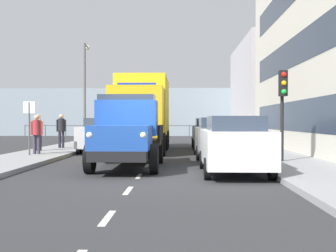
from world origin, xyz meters
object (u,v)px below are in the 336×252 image
at_px(truck_vintage_blue, 127,133).
at_px(car_white_kerbside_near, 234,144).
at_px(lorry_cargo_yellow, 143,111).
at_px(street_sign, 29,118).
at_px(car_grey_kerbside_1, 218,137).
at_px(car_navy_kerbside_2, 209,133).
at_px(traffic_light_near, 283,96).
at_px(car_maroon_oppositeside_1, 118,132).
at_px(pedestrian_in_dark_coat, 38,129).
at_px(lamp_post_promenade, 85,84).
at_px(pedestrian_strolling, 37,131).
at_px(pedestrian_near_railing, 61,128).
at_px(lamp_post_far, 114,101).
at_px(car_silver_oppositeside_0, 102,134).

height_order(truck_vintage_blue, car_white_kerbside_near, truck_vintage_blue).
relative_size(lorry_cargo_yellow, street_sign, 3.65).
height_order(truck_vintage_blue, car_grey_kerbside_1, truck_vintage_blue).
distance_m(car_navy_kerbside_2, traffic_light_near, 9.32).
xyz_separation_m(car_maroon_oppositeside_1, pedestrian_in_dark_coat, (2.88, 6.51, 0.28)).
bearing_deg(lamp_post_promenade, traffic_light_near, 127.68).
xyz_separation_m(car_navy_kerbside_2, pedestrian_strolling, (7.84, 5.82, 0.25)).
distance_m(pedestrian_near_railing, traffic_light_near, 12.34).
bearing_deg(lamp_post_far, pedestrian_strolling, 90.42).
bearing_deg(lamp_post_far, lorry_cargo_yellow, 103.49).
relative_size(car_white_kerbside_near, lamp_post_far, 0.77).
distance_m(lorry_cargo_yellow, car_maroon_oppositeside_1, 5.19).
bearing_deg(lorry_cargo_yellow, car_silver_oppositeside_0, 20.20).
height_order(car_maroon_oppositeside_1, traffic_light_near, traffic_light_near).
xyz_separation_m(pedestrian_strolling, street_sign, (0.05, 0.75, 0.54)).
relative_size(truck_vintage_blue, car_white_kerbside_near, 1.33).
xyz_separation_m(truck_vintage_blue, pedestrian_near_railing, (4.59, -8.36, 0.03)).
height_order(car_navy_kerbside_2, traffic_light_near, traffic_light_near).
xyz_separation_m(car_grey_kerbside_1, lamp_post_far, (8.01, -22.16, 2.61)).
distance_m(lorry_cargo_yellow, pedestrian_strolling, 5.77).
relative_size(car_white_kerbside_near, car_silver_oppositeside_0, 0.97).
bearing_deg(car_navy_kerbside_2, pedestrian_in_dark_coat, 24.84).
bearing_deg(car_maroon_oppositeside_1, truck_vintage_blue, 99.85).
bearing_deg(street_sign, car_navy_kerbside_2, -140.24).
xyz_separation_m(car_grey_kerbside_1, traffic_light_near, (-2.01, 3.25, 1.58)).
relative_size(car_silver_oppositeside_0, traffic_light_near, 1.37).
height_order(pedestrian_in_dark_coat, traffic_light_near, traffic_light_near).
distance_m(car_white_kerbside_near, pedestrian_near_railing, 12.43).
distance_m(car_navy_kerbside_2, pedestrian_strolling, 9.77).
relative_size(car_white_kerbside_near, pedestrian_strolling, 2.51).
bearing_deg(street_sign, pedestrian_near_railing, -89.58).
distance_m(car_white_kerbside_near, traffic_light_near, 3.48).
relative_size(truck_vintage_blue, pedestrian_near_railing, 3.15).
height_order(lorry_cargo_yellow, car_grey_kerbside_1, lorry_cargo_yellow).
distance_m(car_white_kerbside_near, car_navy_kerbside_2, 11.33).
relative_size(car_grey_kerbside_1, lamp_post_far, 0.82).
bearing_deg(lamp_post_promenade, pedestrian_strolling, 90.60).
bearing_deg(pedestrian_strolling, traffic_light_near, 162.28).
relative_size(car_grey_kerbside_1, car_navy_kerbside_2, 1.16).
relative_size(lamp_post_promenade, street_sign, 2.92).
bearing_deg(pedestrian_strolling, car_white_kerbside_near, 144.91).
relative_size(car_silver_oppositeside_0, car_maroon_oppositeside_1, 0.96).
xyz_separation_m(traffic_light_near, street_sign, (9.90, -2.40, -0.79)).
bearing_deg(car_white_kerbside_near, car_maroon_oppositeside_1, -68.30).
bearing_deg(car_maroon_oppositeside_1, traffic_light_near, 123.13).
height_order(car_grey_kerbside_1, street_sign, street_sign).
relative_size(pedestrian_in_dark_coat, traffic_light_near, 0.55).
distance_m(car_white_kerbside_near, car_maroon_oppositeside_1, 15.00).
bearing_deg(lamp_post_promenade, lorry_cargo_yellow, 126.21).
distance_m(traffic_light_near, lamp_post_promenade, 16.36).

